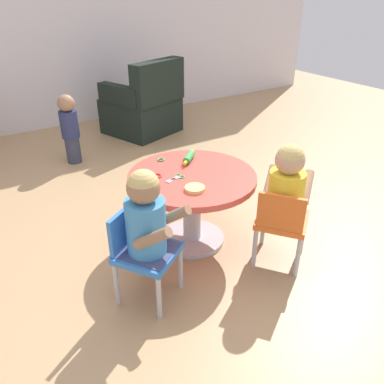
{
  "coord_description": "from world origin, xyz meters",
  "views": [
    {
      "loc": [
        -1.2,
        -1.87,
        1.58
      ],
      "look_at": [
        0.0,
        0.0,
        0.38
      ],
      "focal_mm": 36.34,
      "sensor_mm": 36.0,
      "label": 1
    }
  ],
  "objects_px": {
    "craft_table": "(192,193)",
    "seated_child_right": "(287,186)",
    "seated_child_left": "(146,216)",
    "toddler_standing": "(70,127)",
    "child_chair_right": "(281,222)",
    "craft_scissors": "(177,178)",
    "armchair_dark": "(144,107)",
    "child_chair_left": "(142,250)",
    "rolling_pin": "(189,157)"
  },
  "relations": [
    {
      "from": "craft_scissors",
      "to": "seated_child_right",
      "type": "bearing_deg",
      "value": -45.99
    },
    {
      "from": "craft_table",
      "to": "toddler_standing",
      "type": "relative_size",
      "value": 1.22
    },
    {
      "from": "seated_child_left",
      "to": "child_chair_right",
      "type": "height_order",
      "value": "seated_child_left"
    },
    {
      "from": "armchair_dark",
      "to": "seated_child_right",
      "type": "bearing_deg",
      "value": -97.91
    },
    {
      "from": "craft_table",
      "to": "child_chair_right",
      "type": "relative_size",
      "value": 1.54
    },
    {
      "from": "seated_child_left",
      "to": "child_chair_left",
      "type": "bearing_deg",
      "value": 123.57
    },
    {
      "from": "rolling_pin",
      "to": "craft_scissors",
      "type": "xyz_separation_m",
      "value": [
        -0.2,
        -0.19,
        -0.02
      ]
    },
    {
      "from": "seated_child_left",
      "to": "child_chair_right",
      "type": "xyz_separation_m",
      "value": [
        0.81,
        -0.16,
        -0.23
      ]
    },
    {
      "from": "child_chair_left",
      "to": "seated_child_right",
      "type": "relative_size",
      "value": 1.05
    },
    {
      "from": "craft_scissors",
      "to": "child_chair_right",
      "type": "bearing_deg",
      "value": -49.42
    },
    {
      "from": "child_chair_left",
      "to": "rolling_pin",
      "type": "height_order",
      "value": "rolling_pin"
    },
    {
      "from": "child_chair_left",
      "to": "craft_scissors",
      "type": "distance_m",
      "value": 0.55
    },
    {
      "from": "seated_child_left",
      "to": "rolling_pin",
      "type": "distance_m",
      "value": 0.79
    },
    {
      "from": "seated_child_right",
      "to": "toddler_standing",
      "type": "xyz_separation_m",
      "value": [
        -0.62,
        2.23,
        -0.17
      ]
    },
    {
      "from": "craft_table",
      "to": "armchair_dark",
      "type": "height_order",
      "value": "armchair_dark"
    },
    {
      "from": "craft_table",
      "to": "child_chair_left",
      "type": "height_order",
      "value": "child_chair_left"
    },
    {
      "from": "child_chair_left",
      "to": "rolling_pin",
      "type": "xyz_separation_m",
      "value": [
        0.61,
        0.49,
        0.22
      ]
    },
    {
      "from": "craft_table",
      "to": "child_chair_right",
      "type": "xyz_separation_m",
      "value": [
        0.32,
        -0.5,
        -0.07
      ]
    },
    {
      "from": "seated_child_right",
      "to": "armchair_dark",
      "type": "bearing_deg",
      "value": 82.09
    },
    {
      "from": "seated_child_right",
      "to": "toddler_standing",
      "type": "relative_size",
      "value": 0.76
    },
    {
      "from": "seated_child_left",
      "to": "seated_child_right",
      "type": "relative_size",
      "value": 1.0
    },
    {
      "from": "craft_table",
      "to": "rolling_pin",
      "type": "height_order",
      "value": "rolling_pin"
    },
    {
      "from": "seated_child_right",
      "to": "armchair_dark",
      "type": "distance_m",
      "value": 2.66
    },
    {
      "from": "craft_table",
      "to": "seated_child_right",
      "type": "relative_size",
      "value": 1.61
    },
    {
      "from": "craft_table",
      "to": "rolling_pin",
      "type": "bearing_deg",
      "value": 62.96
    },
    {
      "from": "craft_table",
      "to": "seated_child_right",
      "type": "xyz_separation_m",
      "value": [
        0.36,
        -0.47,
        0.16
      ]
    },
    {
      "from": "craft_table",
      "to": "seated_child_right",
      "type": "height_order",
      "value": "seated_child_right"
    },
    {
      "from": "seated_child_right",
      "to": "craft_scissors",
      "type": "distance_m",
      "value": 0.67
    },
    {
      "from": "seated_child_left",
      "to": "craft_scissors",
      "type": "relative_size",
      "value": 3.61
    },
    {
      "from": "child_chair_left",
      "to": "child_chair_right",
      "type": "relative_size",
      "value": 1.0
    },
    {
      "from": "child_chair_left",
      "to": "child_chair_right",
      "type": "height_order",
      "value": "same"
    },
    {
      "from": "armchair_dark",
      "to": "toddler_standing",
      "type": "xyz_separation_m",
      "value": [
        -0.98,
        -0.4,
        0.05
      ]
    },
    {
      "from": "seated_child_left",
      "to": "craft_scissors",
      "type": "xyz_separation_m",
      "value": [
        0.38,
        0.34,
        -0.02
      ]
    },
    {
      "from": "child_chair_right",
      "to": "seated_child_right",
      "type": "xyz_separation_m",
      "value": [
        0.03,
        0.02,
        0.23
      ]
    },
    {
      "from": "toddler_standing",
      "to": "rolling_pin",
      "type": "relative_size",
      "value": 3.66
    },
    {
      "from": "toddler_standing",
      "to": "craft_scissors",
      "type": "bearing_deg",
      "value": -84.89
    },
    {
      "from": "child_chair_right",
      "to": "seated_child_right",
      "type": "height_order",
      "value": "seated_child_right"
    },
    {
      "from": "child_chair_left",
      "to": "armchair_dark",
      "type": "relative_size",
      "value": 0.59
    },
    {
      "from": "toddler_standing",
      "to": "armchair_dark",
      "type": "bearing_deg",
      "value": 21.94
    },
    {
      "from": "child_chair_right",
      "to": "seated_child_right",
      "type": "bearing_deg",
      "value": 36.59
    },
    {
      "from": "rolling_pin",
      "to": "toddler_standing",
      "type": "bearing_deg",
      "value": 103.03
    },
    {
      "from": "rolling_pin",
      "to": "child_chair_right",
      "type": "bearing_deg",
      "value": -71.89
    },
    {
      "from": "armchair_dark",
      "to": "craft_scissors",
      "type": "relative_size",
      "value": 6.43
    },
    {
      "from": "seated_child_right",
      "to": "armchair_dark",
      "type": "height_order",
      "value": "armchair_dark"
    },
    {
      "from": "child_chair_right",
      "to": "rolling_pin",
      "type": "distance_m",
      "value": 0.76
    },
    {
      "from": "seated_child_left",
      "to": "armchair_dark",
      "type": "xyz_separation_m",
      "value": [
        1.21,
        2.48,
        -0.22
      ]
    },
    {
      "from": "seated_child_left",
      "to": "toddler_standing",
      "type": "xyz_separation_m",
      "value": [
        0.23,
        2.09,
        -0.17
      ]
    },
    {
      "from": "seated_child_left",
      "to": "child_chair_right",
      "type": "bearing_deg",
      "value": -11.4
    },
    {
      "from": "seated_child_left",
      "to": "toddler_standing",
      "type": "height_order",
      "value": "seated_child_left"
    },
    {
      "from": "seated_child_right",
      "to": "toddler_standing",
      "type": "bearing_deg",
      "value": 105.53
    }
  ]
}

